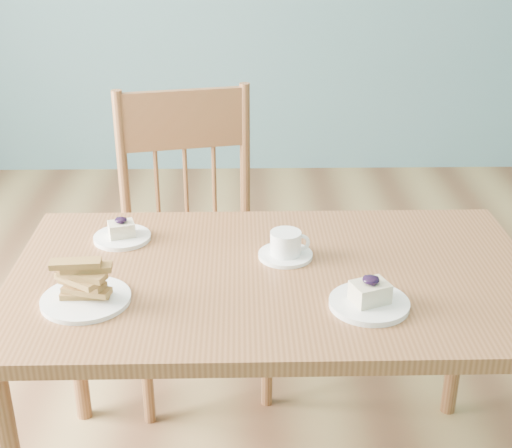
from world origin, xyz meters
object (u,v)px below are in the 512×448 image
(cheesecake_plate_far, at_px, (122,234))
(cheesecake_plate_near, at_px, (369,299))
(dining_table, at_px, (273,297))
(dining_chair, at_px, (194,243))
(biscotti_plate, at_px, (85,288))
(coffee_cup, at_px, (286,246))

(cheesecake_plate_far, bearing_deg, cheesecake_plate_near, -30.20)
(dining_table, distance_m, dining_chair, 0.61)
(dining_table, bearing_deg, dining_chair, 113.06)
(dining_chair, distance_m, cheesecake_plate_near, 0.86)
(cheesecake_plate_near, bearing_deg, dining_chair, 122.03)
(biscotti_plate, bearing_deg, cheesecake_plate_near, -2.85)
(cheesecake_plate_near, distance_m, cheesecake_plate_far, 0.70)
(dining_chair, bearing_deg, coffee_cup, -71.64)
(dining_chair, height_order, coffee_cup, dining_chair)
(coffee_cup, height_order, biscotti_plate, biscotti_plate)
(dining_chair, bearing_deg, cheesecake_plate_far, -126.45)
(dining_chair, height_order, cheesecake_plate_far, dining_chair)
(cheesecake_plate_far, bearing_deg, dining_chair, 65.35)
(dining_table, distance_m, cheesecake_plate_far, 0.45)
(cheesecake_plate_far, height_order, coffee_cup, coffee_cup)
(dining_chair, relative_size, cheesecake_plate_far, 6.46)
(dining_table, relative_size, cheesecake_plate_far, 8.52)
(dining_chair, relative_size, biscotti_plate, 4.83)
(cheesecake_plate_far, bearing_deg, dining_table, -25.61)
(biscotti_plate, bearing_deg, coffee_cup, 24.42)
(cheesecake_plate_near, relative_size, coffee_cup, 1.31)
(coffee_cup, bearing_deg, biscotti_plate, -156.70)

